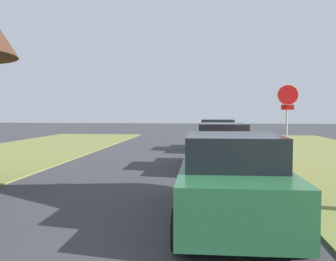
{
  "coord_description": "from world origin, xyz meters",
  "views": [
    {
      "loc": [
        1.79,
        -0.09,
        1.99
      ],
      "look_at": [
        0.75,
        9.98,
        1.45
      ],
      "focal_mm": 38.87,
      "sensor_mm": 36.0,
      "label": 1
    }
  ],
  "objects": [
    {
      "name": "parked_sedan_red",
      "position": [
        2.36,
        12.68,
        0.72
      ],
      "size": [
        2.0,
        4.43,
        1.57
      ],
      "color": "red",
      "rests_on": "ground"
    },
    {
      "name": "parked_sedan_green",
      "position": [
        2.27,
        6.61,
        0.72
      ],
      "size": [
        2.0,
        4.43,
        1.57
      ],
      "color": "#28663D",
      "rests_on": "ground"
    },
    {
      "name": "stop_sign_far",
      "position": [
        4.93,
        14.29,
        2.19
      ],
      "size": [
        0.81,
        0.28,
        2.97
      ],
      "color": "#9EA0A5",
      "rests_on": "grass_verge_right"
    },
    {
      "name": "parked_sedan_silver",
      "position": [
        2.38,
        18.83,
        0.72
      ],
      "size": [
        2.0,
        4.43,
        1.57
      ],
      "color": "#BCBCC1",
      "rests_on": "ground"
    }
  ]
}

